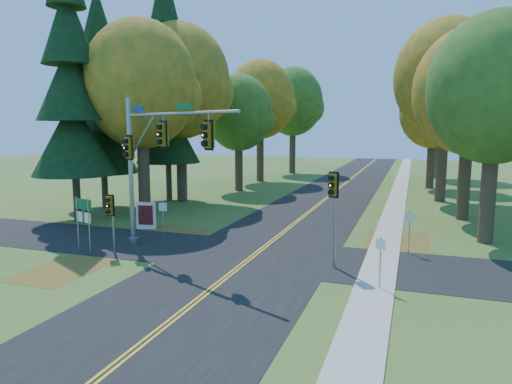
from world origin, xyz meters
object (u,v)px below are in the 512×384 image
(east_signal_pole, at_px, (334,196))
(route_sign_cluster, at_px, (83,214))
(info_kiosk, at_px, (146,216))
(traffic_mast, at_px, (152,153))

(east_signal_pole, xyz_separation_m, route_sign_cluster, (-12.63, -1.51, -1.36))
(route_sign_cluster, distance_m, info_kiosk, 6.12)
(route_sign_cluster, bearing_deg, info_kiosk, 107.09)
(east_signal_pole, relative_size, route_sign_cluster, 1.55)
(traffic_mast, distance_m, east_signal_pole, 9.54)
(traffic_mast, bearing_deg, route_sign_cluster, -130.55)
(info_kiosk, bearing_deg, east_signal_pole, -31.94)
(traffic_mast, distance_m, route_sign_cluster, 4.74)
(info_kiosk, bearing_deg, traffic_mast, -65.69)
(route_sign_cluster, bearing_deg, east_signal_pole, 22.58)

